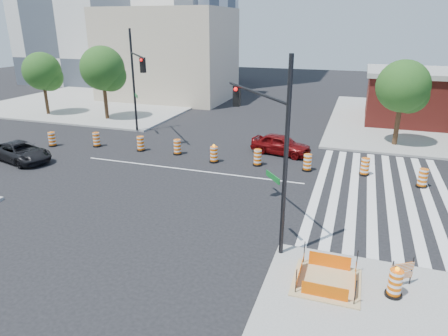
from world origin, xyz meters
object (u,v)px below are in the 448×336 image
at_px(red_coupe, 281,144).
at_px(signal_pole_se, 267,132).
at_px(signal_pole_nw, 136,74).
at_px(dark_suv, 21,152).

bearing_deg(red_coupe, signal_pole_se, -160.34).
xyz_separation_m(red_coupe, signal_pole_se, (1.54, -11.32, 3.80)).
xyz_separation_m(red_coupe, signal_pole_nw, (-11.23, 0.83, 4.14)).
distance_m(red_coupe, signal_pole_se, 12.04).
distance_m(red_coupe, dark_suv, 16.88).
xyz_separation_m(dark_suv, signal_pole_nw, (4.21, 7.65, 4.21)).
height_order(red_coupe, signal_pole_nw, signal_pole_nw).
bearing_deg(dark_suv, signal_pole_nw, -13.74).
relative_size(dark_suv, signal_pole_nw, 0.57).
relative_size(signal_pole_se, signal_pole_nw, 0.93).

